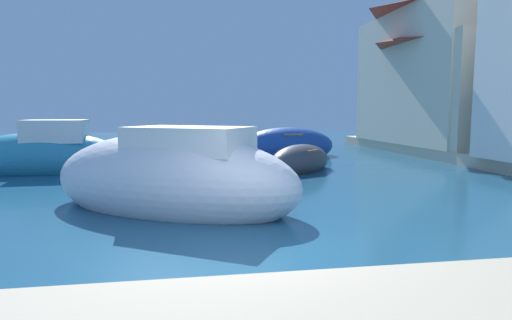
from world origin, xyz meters
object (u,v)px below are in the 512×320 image
(waterfront_building_far, at_px, (448,67))
(moored_boat_2, at_px, (45,155))
(moored_boat_1, at_px, (172,180))
(waterfront_building_annex, at_px, (454,84))
(moored_boat_5, at_px, (300,162))
(moored_boat_0, at_px, (287,146))

(waterfront_building_far, bearing_deg, moored_boat_2, -165.68)
(moored_boat_1, xyz_separation_m, waterfront_building_annex, (14.22, 11.16, 2.95))
(moored_boat_1, bearing_deg, waterfront_building_far, -108.72)
(moored_boat_1, distance_m, moored_boat_5, 7.16)
(waterfront_building_annex, distance_m, waterfront_building_far, 1.06)
(moored_boat_2, bearing_deg, waterfront_building_far, -166.84)
(moored_boat_5, bearing_deg, moored_boat_2, 127.87)
(waterfront_building_annex, bearing_deg, moored_boat_0, -177.73)
(moored_boat_2, bearing_deg, moored_boat_0, -159.50)
(moored_boat_2, xyz_separation_m, waterfront_building_annex, (18.89, 4.30, 3.00))
(waterfront_building_annex, bearing_deg, waterfront_building_far, 90.00)
(moored_boat_2, distance_m, waterfront_building_annex, 19.61)
(waterfront_building_annex, bearing_deg, moored_boat_1, -141.87)
(waterfront_building_far, bearing_deg, moored_boat_0, -174.41)
(moored_boat_1, height_order, waterfront_building_annex, waterfront_building_annex)
(moored_boat_5, bearing_deg, waterfront_building_annex, -14.34)
(waterfront_building_annex, bearing_deg, moored_boat_2, -167.18)
(moored_boat_5, bearing_deg, moored_boat_1, -172.92)
(waterfront_building_annex, xyz_separation_m, waterfront_building_far, (0.00, 0.52, 0.92))
(moored_boat_2, relative_size, moored_boat_5, 1.64)
(waterfront_building_far, bearing_deg, moored_boat_1, -140.59)
(moored_boat_0, bearing_deg, moored_boat_1, 54.90)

